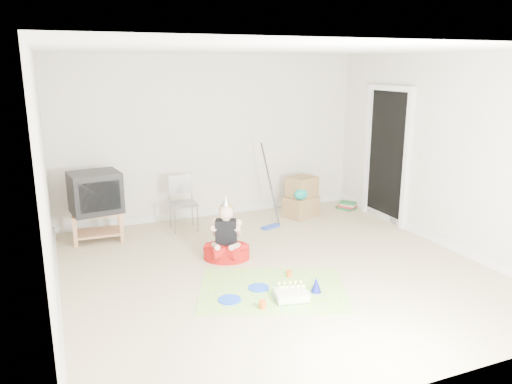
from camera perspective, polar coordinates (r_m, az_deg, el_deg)
name	(u,v)px	position (r m, az deg, el deg)	size (l,w,h in m)	color
ground	(276,270)	(6.19, 2.31, -8.87)	(5.00, 5.00, 0.00)	#BEAE88
doorway_recess	(387,157)	(8.14, 14.79, 3.89)	(0.02, 0.90, 2.05)	black
tv_stand	(98,223)	(7.42, -17.62, -3.44)	(0.70, 0.46, 0.42)	#AB744D
crt_tv	(95,192)	(7.30, -17.89, -0.04)	(0.66, 0.55, 0.57)	black
folding_chair	(183,204)	(7.56, -8.29, -1.33)	(0.39, 0.37, 0.85)	gray
cardboard_boxes	(301,198)	(8.22, 5.22, -0.67)	(0.62, 0.57, 0.65)	olive
floor_mop	(271,212)	(7.62, 1.68, -2.25)	(0.33, 0.40, 1.27)	#2243AA
book_pile	(347,205)	(8.82, 10.33, -1.50)	(0.32, 0.36, 0.13)	#226832
seated_woman	(226,245)	(6.48, -3.41, -6.01)	(0.78, 0.78, 0.85)	#B11410
party_mat	(273,289)	(5.68, 1.91, -11.05)	(1.62, 1.17, 0.01)	#DF2E92
birthday_cake	(291,295)	(5.45, 4.05, -11.72)	(0.39, 0.34, 0.16)	white
blue_plate_near	(259,288)	(5.69, 0.29, -10.88)	(0.24, 0.24, 0.01)	blue
blue_plate_far	(230,300)	(5.44, -3.03, -12.19)	(0.25, 0.25, 0.01)	blue
orange_cup_near	(289,273)	(5.99, 3.81, -9.27)	(0.06, 0.06, 0.07)	#D55817
orange_cup_far	(263,304)	(5.26, 0.75, -12.72)	(0.07, 0.07, 0.08)	#D55817
blue_party_hat	(316,285)	(5.62, 6.89, -10.47)	(0.12, 0.12, 0.17)	#171FA5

